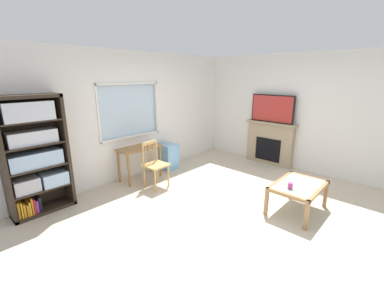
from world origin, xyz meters
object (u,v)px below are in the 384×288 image
Objects in this scene: fireplace at (270,143)px; coffee_table at (298,188)px; desk_under_window at (140,153)px; bookshelf at (34,153)px; tv at (272,109)px; plastic_drawer_unit at (168,156)px; sippy_cup at (290,186)px; wooden_chair at (155,164)px.

fireplace reaches higher than coffee_table.
bookshelf is at bearing 176.70° from desk_under_window.
coffee_table is (0.94, -2.92, -0.19)m from desk_under_window.
tv is at bearing -180.00° from fireplace.
sippy_cup is at bearing -92.62° from plastic_drawer_unit.
plastic_drawer_unit is at bearing 87.38° from sippy_cup.
bookshelf is 1.90m from desk_under_window.
coffee_table is at bearing -142.38° from tv.
plastic_drawer_unit is 2.71m from tv.
tv is 11.56× the size of sippy_cup.
plastic_drawer_unit is at bearing -1.22° from bookshelf.
coffee_table is at bearing -47.26° from bookshelf.
bookshelf is 1.95× the size of coffee_table.
bookshelf is 4.93m from fireplace.
desk_under_window is (1.86, -0.11, -0.40)m from bookshelf.
fireplace reaches higher than desk_under_window.
sippy_cup is (-0.13, -2.93, 0.21)m from plastic_drawer_unit.
fireplace reaches higher than sippy_cup.
bookshelf is at bearing 132.74° from coffee_table.
wooden_chair reaches higher than coffee_table.
fireplace is at bearing 0.00° from tv.
sippy_cup is (-2.08, -1.36, -0.02)m from fireplace.
fireplace reaches higher than wooden_chair.
desk_under_window is at bearing 150.97° from tv.
bookshelf reaches higher than plastic_drawer_unit.
plastic_drawer_unit reaches higher than sippy_cup.
tv is at bearing 33.38° from sippy_cup.
coffee_table is at bearing -68.12° from wooden_chair.
fireplace is at bearing -19.92° from wooden_chair.
bookshelf is 3.15× the size of plastic_drawer_unit.
wooden_chair reaches higher than plastic_drawer_unit.
plastic_drawer_unit is at bearing 140.67° from tv.
plastic_drawer_unit is 0.62× the size of coffee_table.
sippy_cup reaches higher than coffee_table.
fireplace is at bearing -28.87° from desk_under_window.
desk_under_window is at bearing -3.30° from bookshelf.
tv is (2.77, -1.01, 0.91)m from wooden_chair.
wooden_chair is 1.52× the size of plastic_drawer_unit.
coffee_table is 0.28m from sippy_cup.
bookshelf is 1.79× the size of tv.
desk_under_window is at bearing 87.17° from wooden_chair.
desk_under_window is 0.86× the size of tv.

